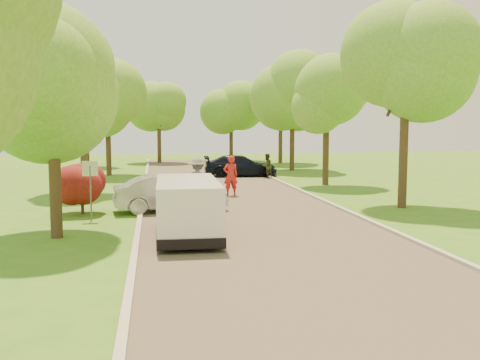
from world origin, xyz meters
TOP-DOWN VIEW (x-y plane):
  - ground at (0.00, 0.00)m, footprint 100.00×100.00m
  - road at (0.00, 8.00)m, footprint 8.00×60.00m
  - curb_left at (-4.05, 8.00)m, footprint 0.18×60.00m
  - curb_right at (4.05, 8.00)m, footprint 0.18×60.00m
  - street_sign at (-5.80, 4.00)m, footprint 0.55×0.06m
  - red_shrub at (-6.30, 5.50)m, footprint 1.70×1.70m
  - tree_l_mida at (-6.30, 1.00)m, footprint 4.71×4.60m
  - tree_l_midb at (-6.81, 12.00)m, footprint 4.30×4.20m
  - tree_l_far at (-6.39, 22.00)m, footprint 4.92×4.80m
  - tree_r_mida at (7.02, 5.00)m, footprint 5.13×5.00m
  - tree_r_midb at (6.60, 14.00)m, footprint 4.51×4.40m
  - tree_r_far at (7.23, 24.00)m, footprint 5.33×5.20m
  - tree_bg_a at (-8.78, 30.00)m, footprint 5.12×5.00m
  - tree_bg_b at (8.22, 32.00)m, footprint 5.12×5.00m
  - tree_bg_c at (-2.79, 34.00)m, footprint 4.92×4.80m
  - tree_bg_d at (4.22, 36.00)m, footprint 5.12×5.00m
  - minivan at (-2.50, 0.52)m, footprint 1.96×4.80m
  - silver_sedan at (-2.87, 5.61)m, footprint 4.65×2.13m
  - dark_sedan at (2.30, 19.79)m, footprint 5.07×2.32m
  - longboard at (-1.66, 6.77)m, footprint 0.63×1.03m
  - skateboarder at (-1.66, 6.77)m, footprint 1.44×1.14m
  - person_striped at (0.21, 9.92)m, footprint 0.76×0.54m
  - person_olive at (3.80, 18.24)m, footprint 1.00×0.96m

SIDE VIEW (x-z plane):
  - ground at x=0.00m, z-range 0.00..0.00m
  - road at x=0.00m, z-range 0.00..0.01m
  - curb_left at x=-4.05m, z-range 0.00..0.12m
  - curb_right at x=4.05m, z-range 0.00..0.12m
  - longboard at x=-1.66m, z-range 0.05..0.17m
  - dark_sedan at x=2.30m, z-range 0.00..1.44m
  - silver_sedan at x=-2.87m, z-range 0.00..1.48m
  - person_olive at x=3.80m, z-range 0.00..1.63m
  - minivan at x=-2.50m, z-range 0.05..1.83m
  - person_striped at x=0.21m, z-range 0.00..1.98m
  - red_shrub at x=-6.30m, z-range 0.12..2.07m
  - skateboarder at x=-1.66m, z-range 0.13..2.08m
  - street_sign at x=-5.80m, z-range 0.48..2.65m
  - tree_l_midb at x=-6.81m, z-range 1.28..7.89m
  - tree_r_midb at x=6.60m, z-range 1.38..8.38m
  - tree_bg_c at x=-2.79m, z-range 1.35..8.69m
  - tree_l_mida at x=-6.30m, z-range 1.48..8.87m
  - tree_bg_a at x=-8.78m, z-range 1.45..9.18m
  - tree_bg_d at x=4.22m, z-range 1.45..9.18m
  - tree_l_far at x=-6.39m, z-range 1.57..9.36m
  - tree_r_mida at x=7.02m, z-range 1.56..9.51m
  - tree_bg_b at x=8.22m, z-range 1.56..9.51m
  - tree_r_far at x=7.23m, z-range 1.66..10.00m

